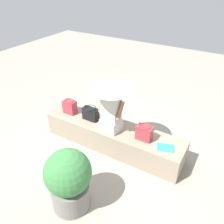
# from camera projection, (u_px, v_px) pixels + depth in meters

# --- Properties ---
(ground_plane) EXTENTS (14.00, 14.00, 0.00)m
(ground_plane) POSITION_uv_depth(u_px,v_px,m) (113.00, 146.00, 4.62)
(ground_plane) COLOR #9E9384
(stone_bench) EXTENTS (2.73, 0.62, 0.47)m
(stone_bench) POSITION_uv_depth(u_px,v_px,m) (113.00, 136.00, 4.49)
(stone_bench) COLOR gray
(stone_bench) RESTS_ON ground
(person_seated) EXTENTS (0.49, 0.32, 0.90)m
(person_seated) POSITION_uv_depth(u_px,v_px,m) (111.00, 111.00, 4.09)
(person_seated) COLOR beige
(person_seated) RESTS_ON stone_bench
(parasol) EXTENTS (0.83, 0.83, 1.08)m
(parasol) POSITION_uv_depth(u_px,v_px,m) (112.00, 83.00, 3.75)
(parasol) COLOR #B7B7BC
(parasol) RESTS_ON stone_bench
(handbag_black) EXTENTS (0.27, 0.20, 0.28)m
(handbag_black) POSITION_uv_depth(u_px,v_px,m) (144.00, 133.00, 3.99)
(handbag_black) COLOR #B2333D
(handbag_black) RESTS_ON stone_bench
(tote_bag_canvas) EXTENTS (0.30, 0.22, 0.27)m
(tote_bag_canvas) POSITION_uv_depth(u_px,v_px,m) (90.00, 114.00, 4.51)
(tote_bag_canvas) COLOR black
(tote_bag_canvas) RESTS_ON stone_bench
(shoulder_bag_spare) EXTENTS (0.25, 0.19, 0.29)m
(shoulder_bag_spare) POSITION_uv_depth(u_px,v_px,m) (70.00, 107.00, 4.71)
(shoulder_bag_spare) COLOR #B2333D
(shoulder_bag_spare) RESTS_ON stone_bench
(magazine) EXTENTS (0.33, 0.29, 0.01)m
(magazine) POSITION_uv_depth(u_px,v_px,m) (165.00, 148.00, 3.86)
(magazine) COLOR #339ED1
(magazine) RESTS_ON stone_bench
(planter_near) EXTENTS (0.66, 0.66, 0.99)m
(planter_near) POSITION_uv_depth(u_px,v_px,m) (69.00, 179.00, 3.23)
(planter_near) COLOR gray
(planter_near) RESTS_ON ground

